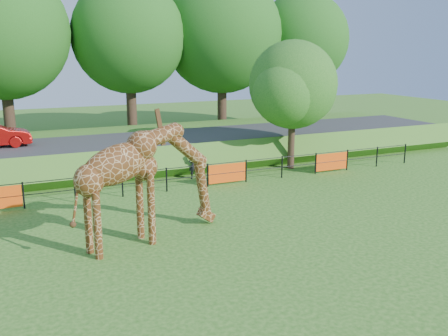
{
  "coord_description": "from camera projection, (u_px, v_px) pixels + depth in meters",
  "views": [
    {
      "loc": [
        -6.57,
        -12.79,
        6.23
      ],
      "look_at": [
        0.77,
        3.43,
        2.0
      ],
      "focal_mm": 40.0,
      "sensor_mm": 36.0,
      "label": 1
    }
  ],
  "objects": [
    {
      "name": "road",
      "position": [
        133.0,
        140.0,
        27.51
      ],
      "size": [
        40.0,
        5.0,
        0.12
      ],
      "primitive_type": "cube",
      "color": "#2F2F32",
      "rests_on": "embankment"
    },
    {
      "name": "tree_east",
      "position": [
        294.0,
        88.0,
        26.01
      ],
      "size": [
        5.4,
        4.71,
        6.76
      ],
      "color": "black",
      "rests_on": "ground"
    },
    {
      "name": "giraffe",
      "position": [
        149.0,
        184.0,
        16.35
      ],
      "size": [
        5.5,
        2.49,
        3.88
      ],
      "primitive_type": null,
      "rotation": [
        0.0,
        0.0,
        0.28
      ],
      "color": "#532C11",
      "rests_on": "ground"
    },
    {
      "name": "embankment",
      "position": [
        127.0,
        148.0,
        29.0
      ],
      "size": [
        40.0,
        9.0,
        1.3
      ],
      "primitive_type": "cube",
      "color": "#245A16",
      "rests_on": "ground"
    },
    {
      "name": "visitor",
      "position": [
        194.0,
        165.0,
        24.57
      ],
      "size": [
        0.54,
        0.4,
        1.36
      ],
      "primitive_type": "imported",
      "rotation": [
        0.0,
        0.0,
        2.97
      ],
      "color": "black",
      "rests_on": "ground"
    },
    {
      "name": "ground",
      "position": [
        247.0,
        257.0,
        15.41
      ],
      "size": [
        90.0,
        90.0,
        0.0
      ],
      "primitive_type": "plane",
      "color": "#245A16",
      "rests_on": "ground"
    },
    {
      "name": "bg_tree_line",
      "position": [
        127.0,
        35.0,
        34.01
      ],
      "size": [
        37.3,
        8.8,
        11.82
      ],
      "color": "black",
      "rests_on": "ground"
    },
    {
      "name": "perimeter_fence",
      "position": [
        167.0,
        180.0,
        22.38
      ],
      "size": [
        28.07,
        0.1,
        1.1
      ],
      "primitive_type": null,
      "color": "black",
      "rests_on": "ground"
    }
  ]
}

